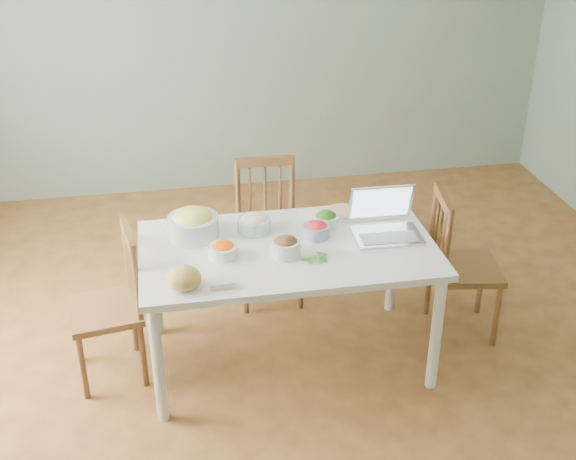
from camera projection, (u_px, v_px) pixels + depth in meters
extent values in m
cube|color=#573316|center=(306.00, 364.00, 4.23)|extent=(5.00, 5.00, 0.00)
cube|color=gray|center=(243.00, 24.00, 5.76)|extent=(5.00, 0.00, 2.70)
ellipsoid|color=gold|center=(184.00, 278.00, 3.55)|extent=(0.20, 0.20, 0.11)
cube|color=white|center=(222.00, 285.00, 3.57)|extent=(0.12, 0.04, 0.03)
cylinder|color=#D6BC7C|center=(343.00, 211.00, 4.29)|extent=(0.21, 0.21, 0.02)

